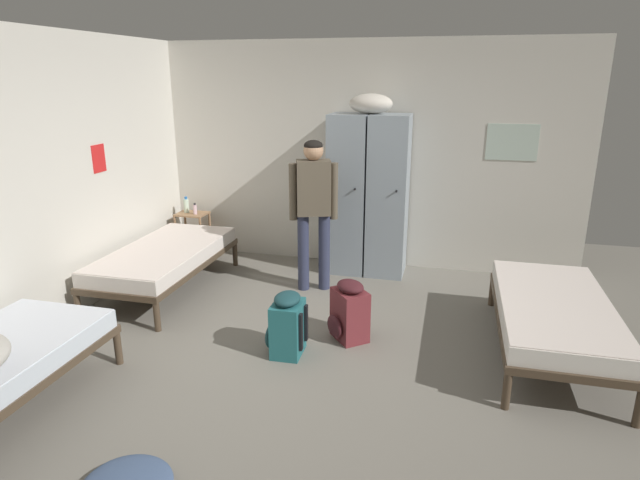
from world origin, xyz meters
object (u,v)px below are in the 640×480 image
(water_bottle, at_px, (186,205))
(backpack_teal, at_px, (287,325))
(person_traveler, at_px, (314,202))
(lotion_bottle, at_px, (195,209))
(bed_right, at_px, (554,312))
(locker_bank, at_px, (368,192))
(shelf_unit, at_px, (193,230))
(bed_left_rear, at_px, (165,257))
(backpack_maroon, at_px, (349,312))

(water_bottle, distance_m, backpack_teal, 3.02)
(person_traveler, xyz_separation_m, lotion_bottle, (-1.74, 0.69, -0.35))
(bed_right, bearing_deg, backpack_teal, -166.05)
(locker_bank, bearing_deg, shelf_unit, 179.68)
(person_traveler, bearing_deg, water_bottle, 158.42)
(shelf_unit, distance_m, bed_right, 4.42)
(bed_left_rear, height_order, person_traveler, person_traveler)
(locker_bank, bearing_deg, person_traveler, -123.34)
(locker_bank, xyz_separation_m, bed_left_rear, (-2.03, -1.14, -0.59))
(locker_bank, height_order, bed_right, locker_bank)
(lotion_bottle, bearing_deg, person_traveler, -21.56)
(water_bottle, xyz_separation_m, lotion_bottle, (0.15, -0.06, -0.03))
(bed_right, distance_m, backpack_teal, 2.22)
(backpack_teal, bearing_deg, shelf_unit, 131.93)
(lotion_bottle, relative_size, backpack_teal, 0.26)
(shelf_unit, bearing_deg, locker_bank, -0.32)
(bed_left_rear, height_order, lotion_bottle, lotion_bottle)
(bed_left_rear, height_order, backpack_maroon, backpack_maroon)
(shelf_unit, height_order, person_traveler, person_traveler)
(backpack_maroon, relative_size, backpack_teal, 1.00)
(lotion_bottle, height_order, backpack_teal, lotion_bottle)
(locker_bank, bearing_deg, water_bottle, 179.21)
(locker_bank, relative_size, bed_left_rear, 1.09)
(water_bottle, distance_m, lotion_bottle, 0.16)
(water_bottle, bearing_deg, shelf_unit, -14.04)
(person_traveler, distance_m, backpack_maroon, 1.42)
(locker_bank, height_order, water_bottle, locker_bank)
(backpack_teal, bearing_deg, backpack_maroon, 40.05)
(shelf_unit, bearing_deg, backpack_maroon, -36.67)
(bed_right, height_order, water_bottle, water_bottle)
(bed_left_rear, relative_size, lotion_bottle, 13.10)
(locker_bank, relative_size, backpack_teal, 3.76)
(lotion_bottle, bearing_deg, water_bottle, 158.20)
(backpack_teal, bearing_deg, locker_bank, 81.44)
(bed_right, relative_size, water_bottle, 9.18)
(person_traveler, xyz_separation_m, backpack_teal, (0.14, -1.45, -0.72))
(bed_right, bearing_deg, person_traveler, 158.39)
(locker_bank, xyz_separation_m, backpack_teal, (-0.33, -2.16, -0.71))
(shelf_unit, relative_size, person_traveler, 0.35)
(locker_bank, distance_m, bed_right, 2.52)
(water_bottle, height_order, lotion_bottle, water_bottle)
(locker_bank, bearing_deg, backpack_maroon, -85.84)
(water_bottle, xyz_separation_m, backpack_teal, (2.03, -2.19, -0.40))
(locker_bank, height_order, backpack_maroon, locker_bank)
(bed_left_rear, distance_m, water_bottle, 1.25)
(shelf_unit, distance_m, backpack_teal, 2.92)
(shelf_unit, distance_m, backpack_maroon, 3.00)
(bed_left_rear, distance_m, backpack_teal, 1.99)
(bed_right, xyz_separation_m, person_traveler, (-2.30, 0.91, 0.60))
(shelf_unit, height_order, backpack_maroon, shelf_unit)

